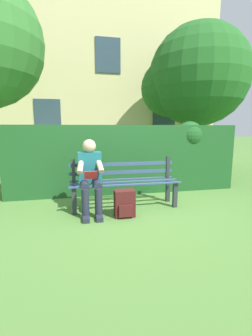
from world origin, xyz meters
The scene contains 7 objects.
ground centered at (0.00, 0.00, 0.00)m, with size 60.00×60.00×0.00m, color #517F38.
park_bench centered at (0.00, -0.07, 0.44)m, with size 1.89×0.50×0.86m.
person_seated centered at (0.60, 0.10, 0.64)m, with size 0.44×0.73×1.20m.
hedge_backdrop centered at (-0.25, -1.10, 0.76)m, with size 4.86×0.74×1.53m.
building_facade centered at (-0.40, -6.54, 3.17)m, with size 8.67×3.19×6.35m.
backpack centered at (0.09, 0.42, 0.21)m, with size 0.32×0.27×0.42m.
tree_far centered at (-2.81, -3.13, 2.88)m, with size 3.18×3.03×4.46m.
Camera 1 is at (0.79, 3.87, 1.38)m, focal length 25.01 mm.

